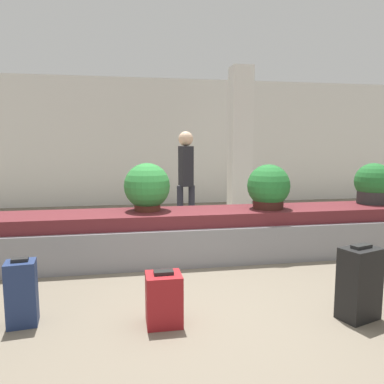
% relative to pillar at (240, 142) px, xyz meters
% --- Properties ---
extents(ground_plane, '(18.00, 18.00, 0.00)m').
position_rel_pillar_xyz_m(ground_plane, '(-1.61, -4.63, -1.60)').
color(ground_plane, '#6B6051').
extents(back_wall, '(18.00, 0.06, 3.20)m').
position_rel_pillar_xyz_m(back_wall, '(-1.61, 1.75, 0.00)').
color(back_wall, silver).
rests_on(back_wall, ground_plane).
extents(carousel, '(7.55, 0.92, 0.66)m').
position_rel_pillar_xyz_m(carousel, '(-1.61, -3.02, -1.28)').
color(carousel, gray).
rests_on(carousel, ground_plane).
extents(pillar, '(0.45, 0.45, 3.20)m').
position_rel_pillar_xyz_m(pillar, '(0.00, 0.00, 0.00)').
color(pillar, silver).
rests_on(pillar, ground_plane).
extents(suitcase_0, '(0.31, 0.27, 0.48)m').
position_rel_pillar_xyz_m(suitcase_0, '(-2.18, -4.86, -1.37)').
color(suitcase_0, maroon).
rests_on(suitcase_0, ground_plane).
extents(suitcase_1, '(0.40, 0.33, 0.68)m').
position_rel_pillar_xyz_m(suitcase_1, '(-0.46, -5.06, -1.27)').
color(suitcase_1, black).
rests_on(suitcase_1, ground_plane).
extents(suitcase_3, '(0.27, 0.24, 0.59)m').
position_rel_pillar_xyz_m(suitcase_3, '(-3.38, -4.65, -1.32)').
color(suitcase_3, navy).
rests_on(suitcase_3, ground_plane).
extents(potted_plant_0, '(0.59, 0.59, 0.62)m').
position_rel_pillar_xyz_m(potted_plant_0, '(-0.54, -3.07, -0.65)').
color(potted_plant_0, '#381914').
rests_on(potted_plant_0, carousel).
extents(potted_plant_1, '(0.62, 0.62, 0.64)m').
position_rel_pillar_xyz_m(potted_plant_1, '(-2.20, -2.93, -0.63)').
color(potted_plant_1, '#4C2319').
rests_on(potted_plant_1, carousel).
extents(potted_plant_2, '(0.55, 0.55, 0.61)m').
position_rel_pillar_xyz_m(potted_plant_2, '(1.19, -2.90, -0.65)').
color(potted_plant_2, '#2D2D2D').
rests_on(potted_plant_2, carousel).
extents(traveler_0, '(0.31, 0.34, 1.76)m').
position_rel_pillar_xyz_m(traveler_0, '(-1.47, -1.68, -0.53)').
color(traveler_0, '#282833').
rests_on(traveler_0, ground_plane).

